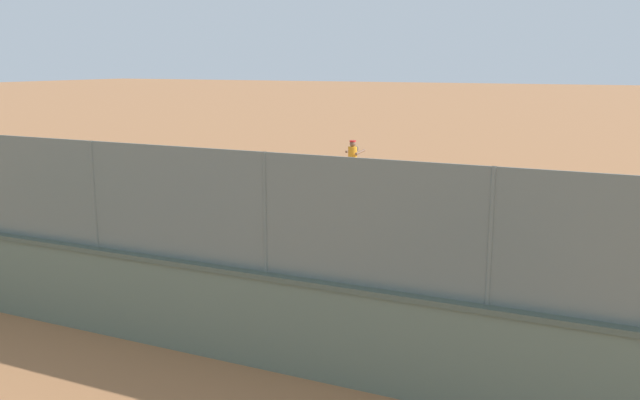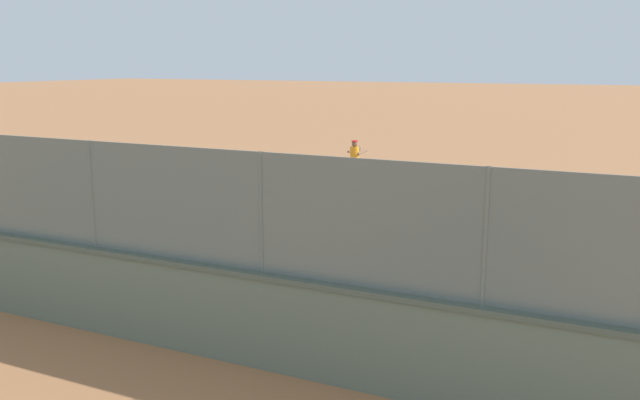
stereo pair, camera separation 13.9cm
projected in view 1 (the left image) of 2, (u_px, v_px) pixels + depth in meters
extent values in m
plane|color=#A36B42|center=(441.00, 200.00, 22.79)|extent=(260.00, 260.00, 0.00)
cube|color=slate|center=(101.00, 291.00, 11.54)|extent=(26.47, 0.57, 1.41)
cube|color=#4D594D|center=(98.00, 249.00, 11.39)|extent=(26.47, 0.63, 0.08)
cube|color=slate|center=(95.00, 194.00, 11.21)|extent=(25.94, 0.26, 1.78)
cylinder|color=slate|center=(491.00, 237.00, 8.50)|extent=(0.07, 0.07, 1.78)
cylinder|color=slate|center=(265.00, 213.00, 9.85)|extent=(0.07, 0.07, 1.78)
cylinder|color=slate|center=(95.00, 194.00, 11.21)|extent=(0.07, 0.07, 1.78)
cylinder|color=navy|center=(395.00, 206.00, 19.99)|extent=(0.21, 0.21, 0.75)
cylinder|color=navy|center=(398.00, 207.00, 19.80)|extent=(0.21, 0.21, 0.75)
cylinder|color=#429951|center=(397.00, 185.00, 19.76)|extent=(0.48, 0.48, 0.55)
cylinder|color=tan|center=(392.00, 180.00, 20.00)|extent=(0.46, 0.40, 0.16)
cylinder|color=tan|center=(390.00, 183.00, 19.40)|extent=(0.46, 0.40, 0.16)
sphere|color=tan|center=(397.00, 172.00, 19.69)|extent=(0.21, 0.21, 0.21)
cylinder|color=navy|center=(397.00, 169.00, 19.67)|extent=(0.31, 0.31, 0.05)
cylinder|color=black|center=(385.00, 183.00, 19.36)|extent=(0.25, 0.22, 0.04)
ellipsoid|color=#333338|center=(377.00, 184.00, 19.31)|extent=(0.25, 0.21, 0.24)
cylinder|color=black|center=(355.00, 174.00, 25.59)|extent=(0.18, 0.18, 0.81)
cylinder|color=black|center=(350.00, 173.00, 25.71)|extent=(0.18, 0.18, 0.81)
cylinder|color=orange|center=(353.00, 155.00, 25.51)|extent=(0.40, 0.40, 0.60)
cylinder|color=brown|center=(360.00, 152.00, 25.34)|extent=(0.20, 0.58, 0.17)
cylinder|color=brown|center=(350.00, 150.00, 25.90)|extent=(0.20, 0.58, 0.17)
sphere|color=brown|center=(353.00, 144.00, 25.43)|extent=(0.23, 0.23, 0.23)
cylinder|color=red|center=(353.00, 141.00, 25.41)|extent=(0.28, 0.28, 0.05)
cylinder|color=black|center=(353.00, 150.00, 26.04)|extent=(0.09, 0.30, 0.04)
ellipsoid|color=#333338|center=(356.00, 149.00, 26.22)|extent=(0.09, 0.30, 0.24)
cylinder|color=#591919|center=(484.00, 234.00, 16.63)|extent=(0.20, 0.20, 0.79)
cylinder|color=#591919|center=(478.00, 232.00, 16.79)|extent=(0.20, 0.20, 0.79)
cylinder|color=beige|center=(482.00, 206.00, 16.57)|extent=(0.46, 0.46, 0.59)
cylinder|color=brown|center=(493.00, 203.00, 16.33)|extent=(0.35, 0.54, 0.17)
cylinder|color=brown|center=(481.00, 198.00, 16.96)|extent=(0.35, 0.54, 0.17)
sphere|color=brown|center=(483.00, 189.00, 16.49)|extent=(0.22, 0.22, 0.22)
cylinder|color=navy|center=(483.00, 185.00, 16.47)|extent=(0.32, 0.32, 0.05)
cylinder|color=black|center=(486.00, 197.00, 17.06)|extent=(0.17, 0.28, 0.04)
ellipsoid|color=#333338|center=(492.00, 196.00, 17.19)|extent=(0.17, 0.28, 0.24)
sphere|color=orange|center=(324.00, 228.00, 18.50)|extent=(0.16, 0.16, 0.16)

